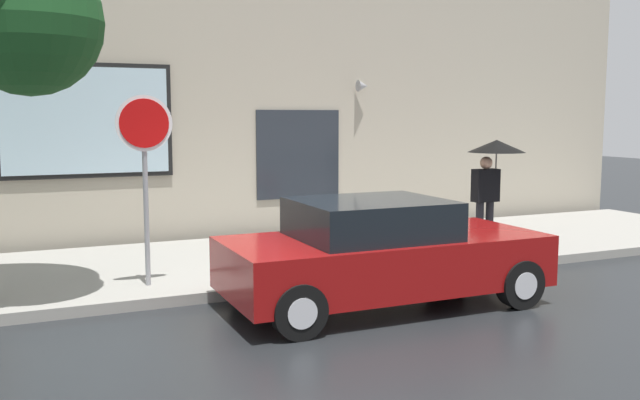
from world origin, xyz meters
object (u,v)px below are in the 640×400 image
(pedestrian_with_umbrella, at_px, (493,161))
(stop_sign, at_px, (145,152))
(parked_car, at_px, (381,254))
(fire_hydrant, at_px, (336,240))

(pedestrian_with_umbrella, distance_m, stop_sign, 6.16)
(parked_car, xyz_separation_m, stop_sign, (-2.70, 1.73, 1.30))
(parked_car, height_order, pedestrian_with_umbrella, pedestrian_with_umbrella)
(fire_hydrant, xyz_separation_m, stop_sign, (-3.06, -0.41, 1.50))
(stop_sign, bearing_deg, parked_car, -32.57)
(pedestrian_with_umbrella, bearing_deg, fire_hydrant, -179.67)
(pedestrian_with_umbrella, relative_size, stop_sign, 0.73)
(pedestrian_with_umbrella, xyz_separation_m, stop_sign, (-6.13, -0.43, 0.32))
(fire_hydrant, bearing_deg, stop_sign, -172.27)
(pedestrian_with_umbrella, bearing_deg, stop_sign, -175.96)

